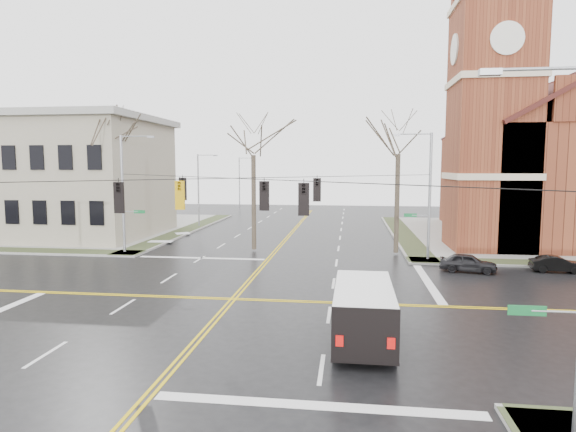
# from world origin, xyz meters

# --- Properties ---
(ground) EXTENTS (120.00, 120.00, 0.00)m
(ground) POSITION_xyz_m (0.00, 0.00, 0.00)
(ground) COLOR black
(ground) RESTS_ON ground
(sidewalks) EXTENTS (80.00, 80.00, 0.17)m
(sidewalks) POSITION_xyz_m (0.00, 0.00, 0.08)
(sidewalks) COLOR gray
(sidewalks) RESTS_ON ground
(road_markings) EXTENTS (100.00, 100.00, 0.01)m
(road_markings) POSITION_xyz_m (0.00, 0.00, 0.01)
(road_markings) COLOR gold
(road_markings) RESTS_ON ground
(church) EXTENTS (24.28, 27.48, 27.50)m
(church) POSITION_xyz_m (24.76, 24.78, 8.43)
(church) COLOR maroon
(church) RESTS_ON ground
(civic_building_a) EXTENTS (18.00, 14.00, 11.00)m
(civic_building_a) POSITION_xyz_m (-22.00, 20.00, 5.50)
(civic_building_a) COLOR gray
(civic_building_a) RESTS_ON ground
(signal_pole_ne) EXTENTS (2.75, 0.22, 9.00)m
(signal_pole_ne) POSITION_xyz_m (11.32, 11.50, 4.95)
(signal_pole_ne) COLOR gray
(signal_pole_ne) RESTS_ON ground
(signal_pole_nw) EXTENTS (2.75, 0.22, 9.00)m
(signal_pole_nw) POSITION_xyz_m (-11.32, 11.50, 4.95)
(signal_pole_nw) COLOR gray
(signal_pole_nw) RESTS_ON ground
(span_wires) EXTENTS (23.02, 23.02, 0.03)m
(span_wires) POSITION_xyz_m (0.00, 0.00, 6.20)
(span_wires) COLOR black
(span_wires) RESTS_ON ground
(traffic_signals) EXTENTS (8.21, 8.26, 1.30)m
(traffic_signals) POSITION_xyz_m (-0.00, -0.67, 5.45)
(traffic_signals) COLOR black
(traffic_signals) RESTS_ON ground
(streetlight_north_a) EXTENTS (2.30, 0.20, 8.00)m
(streetlight_north_a) POSITION_xyz_m (-10.65, 28.00, 4.47)
(streetlight_north_a) COLOR gray
(streetlight_north_a) RESTS_ON ground
(streetlight_north_b) EXTENTS (2.30, 0.20, 8.00)m
(streetlight_north_b) POSITION_xyz_m (-10.65, 48.00, 4.47)
(streetlight_north_b) COLOR gray
(streetlight_north_b) RESTS_ON ground
(cargo_van) EXTENTS (2.30, 5.81, 2.20)m
(cargo_van) POSITION_xyz_m (6.46, -5.02, 1.30)
(cargo_van) COLOR white
(cargo_van) RESTS_ON ground
(parked_car_a) EXTENTS (3.75, 2.14, 1.20)m
(parked_car_a) POSITION_xyz_m (13.50, 8.19, 0.60)
(parked_car_a) COLOR black
(parked_car_a) RESTS_ON ground
(parked_car_b) EXTENTS (3.25, 1.34, 1.05)m
(parked_car_b) POSITION_xyz_m (19.15, 8.82, 0.52)
(parked_car_b) COLOR black
(parked_car_b) RESTS_ON ground
(tree_nw_far) EXTENTS (4.00, 4.00, 12.36)m
(tree_nw_far) POSITION_xyz_m (-13.48, 13.93, 8.93)
(tree_nw_far) COLOR #352B21
(tree_nw_far) RESTS_ON ground
(tree_nw_near) EXTENTS (4.00, 4.00, 11.27)m
(tree_nw_near) POSITION_xyz_m (-1.71, 13.91, 8.16)
(tree_nw_near) COLOR #352B21
(tree_nw_near) RESTS_ON ground
(tree_ne) EXTENTS (4.00, 4.00, 11.34)m
(tree_ne) POSITION_xyz_m (9.46, 13.87, 8.21)
(tree_ne) COLOR #352B21
(tree_ne) RESTS_ON ground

